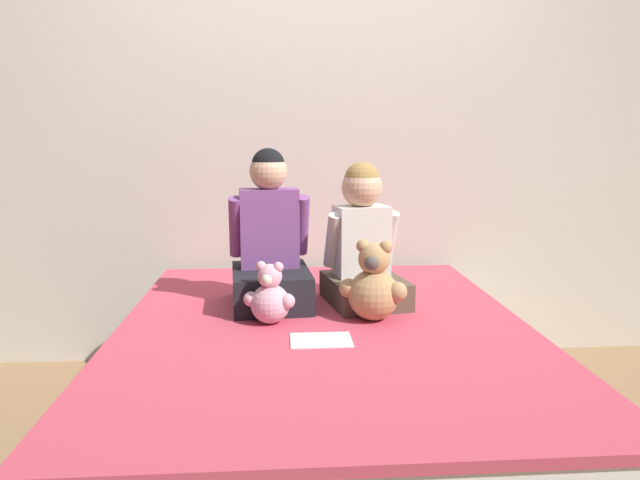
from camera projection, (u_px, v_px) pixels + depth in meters
ground_plane at (324, 452)px, 2.22m from camera, size 14.00×14.00×0.00m
wall_behind_bed at (309, 130)px, 3.02m from camera, size 8.00×0.06×2.50m
bed at (324, 390)px, 2.17m from camera, size 1.53×1.90×0.53m
child_on_left at (270, 248)px, 2.35m from camera, size 0.35×0.41×0.64m
child_on_right at (363, 244)px, 2.38m from camera, size 0.36×0.41×0.59m
teddy_bear_held_by_left_child at (270, 298)px, 2.11m from camera, size 0.19×0.15×0.23m
teddy_bear_held_by_right_child at (374, 287)px, 2.15m from camera, size 0.25×0.19×0.31m
sign_card at (321, 340)px, 1.95m from camera, size 0.21×0.15×0.00m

